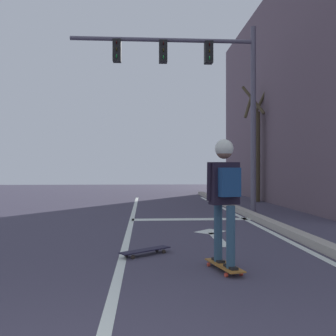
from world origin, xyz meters
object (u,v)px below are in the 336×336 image
(roadside_tree, at_px, (256,150))
(skater, at_px, (225,186))
(spare_skateboard, at_px, (145,251))
(traffic_signal_mast, at_px, (200,77))
(skateboard, at_px, (224,266))

(roadside_tree, bearing_deg, skater, -108.69)
(spare_skateboard, bearing_deg, traffic_signal_mast, 73.29)
(skateboard, distance_m, skater, 1.02)
(traffic_signal_mast, distance_m, roadside_tree, 4.93)
(roadside_tree, bearing_deg, traffic_signal_mast, -127.49)
(skateboard, xyz_separation_m, traffic_signal_mast, (0.64, 6.39, 3.97))
(skateboard, xyz_separation_m, spare_skateboard, (-1.00, 0.94, 0.00))
(spare_skateboard, bearing_deg, skater, -43.53)
(roadside_tree, bearing_deg, skateboard, -108.74)
(skateboard, relative_size, spare_skateboard, 1.01)
(spare_skateboard, distance_m, traffic_signal_mast, 6.94)
(skater, xyz_separation_m, traffic_signal_mast, (0.63, 6.41, 2.95))
(traffic_signal_mast, bearing_deg, spare_skateboard, -106.71)
(skater, height_order, spare_skateboard, skater)
(skater, height_order, roadside_tree, roadside_tree)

